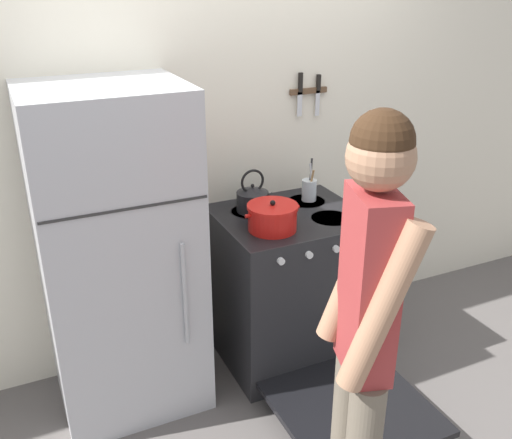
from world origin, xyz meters
TOP-DOWN VIEW (x-y plane):
  - ground_plane at (0.00, 0.00)m, footprint 14.00×14.00m
  - wall_back at (0.00, 0.03)m, footprint 10.00×0.06m
  - refrigerator at (-0.66, -0.32)m, footprint 0.74×0.66m
  - stove_range at (0.30, -0.38)m, footprint 0.80×1.42m
  - dutch_oven_pot at (0.12, -0.48)m, footprint 0.31×0.27m
  - tea_kettle at (0.13, -0.21)m, footprint 0.23×0.18m
  - utensil_jar at (0.50, -0.20)m, footprint 0.09×0.09m
  - person at (-0.08, -1.59)m, footprint 0.36×0.42m
  - wall_knife_strip at (0.58, -0.02)m, footprint 0.24×0.03m

SIDE VIEW (x-z plane):
  - ground_plane at x=0.00m, z-range 0.00..0.00m
  - stove_range at x=0.30m, z-range 0.00..0.91m
  - refrigerator at x=-0.66m, z-range 0.00..1.70m
  - utensil_jar at x=0.50m, z-range 0.86..1.11m
  - dutch_oven_pot at x=0.12m, z-range 0.90..1.07m
  - tea_kettle at x=0.13m, z-range 0.87..1.11m
  - person at x=-0.08m, z-range 0.13..1.93m
  - wall_back at x=0.00m, z-range 0.00..2.55m
  - wall_knife_strip at x=0.58m, z-range 1.39..1.65m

